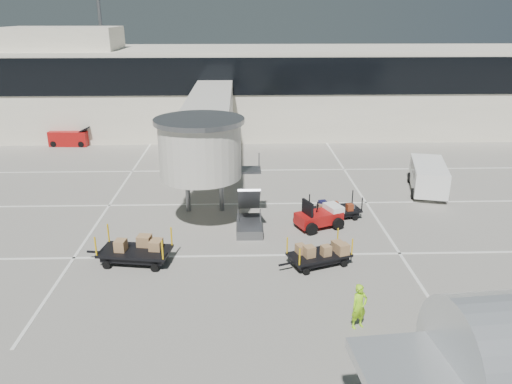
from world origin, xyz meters
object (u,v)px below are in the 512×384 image
box_cart_far (134,251)px  suitcase_cart (337,210)px  ground_worker (359,306)px  baggage_tug (320,217)px  box_cart_near (319,255)px  minivan (428,174)px  belt_loader (70,138)px

box_cart_far → suitcase_cart: bearing=34.2°
box_cart_far → ground_worker: (9.52, -5.52, 0.34)m
baggage_tug → box_cart_near: bearing=-121.7°
minivan → belt_loader: size_ratio=1.45×
box_cart_far → belt_loader: bearing=122.8°
baggage_tug → minivan: size_ratio=0.53×
ground_worker → belt_loader: size_ratio=0.49×
box_cart_near → baggage_tug: bearing=60.6°
baggage_tug → ground_worker: size_ratio=1.56×
baggage_tug → suitcase_cart: size_ratio=0.79×
minivan → box_cart_far: bearing=-137.2°
suitcase_cart → box_cart_far: 11.82m
ground_worker → belt_loader: (-19.65, 28.00, -0.24)m
ground_worker → box_cart_near: bearing=75.4°
box_cart_far → ground_worker: ground_worker is taller
box_cart_far → minivan: bearing=37.2°
box_cart_near → box_cart_far: bearing=156.0°
box_cart_near → minivan: (8.75, 10.13, 0.63)m
suitcase_cart → box_cart_near: size_ratio=1.00×
baggage_tug → belt_loader: belt_loader is taller
baggage_tug → ground_worker: 9.34m
ground_worker → minivan: (8.01, 15.12, 0.24)m
box_cart_near → belt_loader: 29.79m
box_cart_near → box_cart_far: box_cart_far is taller
box_cart_near → belt_loader: size_ratio=0.96×
minivan → belt_loader: (-27.67, 12.88, -0.48)m
box_cart_near → ground_worker: size_ratio=1.97×
suitcase_cart → box_cart_near: box_cart_near is taller
baggage_tug → minivan: (8.07, 5.78, 0.53)m
box_cart_far → minivan: (17.53, 9.60, 0.58)m
baggage_tug → suitcase_cart: 1.76m
baggage_tug → box_cart_far: size_ratio=0.68×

